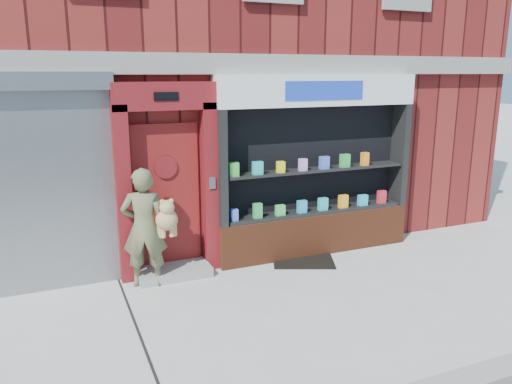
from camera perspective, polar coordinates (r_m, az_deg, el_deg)
ground at (r=6.56m, az=0.88°, el=-13.96°), size 80.00×80.00×0.00m
building at (r=11.60m, az=-11.73°, el=18.05°), size 12.00×8.16×8.00m
red_door_bay at (r=7.53m, az=-10.09°, el=1.26°), size 1.52×0.58×2.90m
pharmacy_bay at (r=8.40m, az=6.83°, el=2.05°), size 3.50×0.41×3.00m
woman at (r=7.29m, az=-12.43°, el=-3.91°), size 0.84×0.57×1.74m
doormat at (r=8.31m, az=5.43°, el=-7.83°), size 1.17×1.02×0.02m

